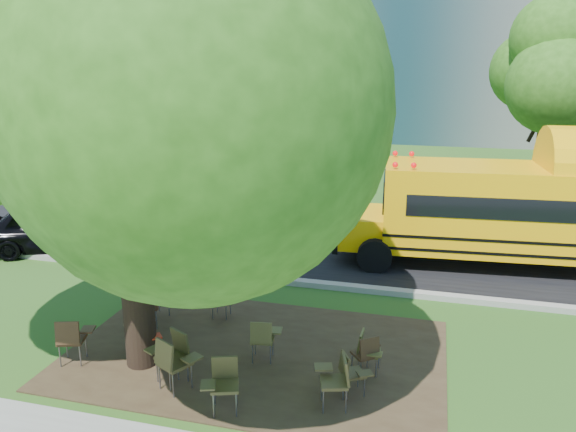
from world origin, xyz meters
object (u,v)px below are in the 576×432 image
(chair_3, at_px, (173,351))
(chair_6, at_px, (337,376))
(chair_10, at_px, (219,298))
(black_car, at_px, (59,226))
(chair_8, at_px, (146,305))
(chair_11, at_px, (263,336))
(chair_5, at_px, (223,379))
(chair_9, at_px, (158,292))
(chair_13, at_px, (367,351))
(main_tree, at_px, (118,39))
(chair_2, at_px, (137,324))
(chair_4, at_px, (173,360))
(bg_car_red, at_px, (144,191))
(chair_12, at_px, (367,349))
(chair_0, at_px, (72,337))
(chair_7, at_px, (351,370))
(chair_1, at_px, (141,336))

(chair_3, distance_m, chair_6, 2.84)
(chair_10, bearing_deg, black_car, -119.33)
(chair_8, relative_size, chair_11, 1.08)
(chair_5, bearing_deg, chair_9, -66.67)
(chair_3, bearing_deg, chair_13, -134.43)
(main_tree, bearing_deg, chair_2, 125.56)
(black_car, bearing_deg, chair_8, -151.64)
(chair_4, distance_m, chair_6, 2.72)
(chair_5, distance_m, bg_car_red, 13.10)
(main_tree, distance_m, chair_11, 5.63)
(chair_6, bearing_deg, main_tree, 67.75)
(chair_11, relative_size, chair_12, 1.08)
(chair_3, bearing_deg, chair_11, -114.07)
(chair_0, relative_size, chair_6, 1.01)
(chair_3, height_order, chair_12, chair_3)
(chair_6, bearing_deg, chair_10, 33.79)
(chair_2, relative_size, black_car, 0.21)
(chair_8, xyz_separation_m, black_car, (-4.94, 3.95, 0.17))
(chair_2, xyz_separation_m, bg_car_red, (-5.04, 9.49, 0.17))
(chair_11, height_order, black_car, black_car)
(chair_11, bearing_deg, chair_8, 158.35)
(main_tree, relative_size, chair_7, 12.13)
(chair_8, bearing_deg, chair_12, -60.55)
(chair_7, distance_m, chair_13, 0.69)
(chair_0, height_order, chair_7, chair_0)
(chair_3, height_order, chair_8, chair_3)
(chair_5, bearing_deg, chair_7, -173.50)
(chair_4, xyz_separation_m, chair_7, (2.87, 0.64, -0.13))
(chair_10, bearing_deg, main_tree, -20.16)
(chair_5, relative_size, black_car, 0.21)
(chair_13, bearing_deg, chair_9, 128.08)
(main_tree, distance_m, chair_13, 6.60)
(chair_6, distance_m, chair_13, 1.09)
(bg_car_red, bearing_deg, chair_0, 177.62)
(chair_4, bearing_deg, chair_11, 76.26)
(chair_11, bearing_deg, chair_12, -5.96)
(black_car, bearing_deg, chair_13, -138.55)
(chair_6, bearing_deg, chair_0, 73.27)
(chair_1, distance_m, black_car, 7.47)
(chair_0, distance_m, chair_4, 2.18)
(chair_1, relative_size, chair_6, 0.94)
(chair_0, relative_size, chair_2, 1.01)
(bg_car_red, bearing_deg, chair_12, -158.97)
(chair_2, xyz_separation_m, chair_6, (3.98, -0.84, -0.00))
(chair_5, height_order, chair_13, chair_5)
(chair_10, bearing_deg, bg_car_red, -145.45)
(main_tree, bearing_deg, chair_9, 108.89)
(black_car, bearing_deg, chair_5, -152.38)
(chair_3, distance_m, chair_11, 1.65)
(chair_9, xyz_separation_m, chair_10, (1.31, 0.25, -0.09))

